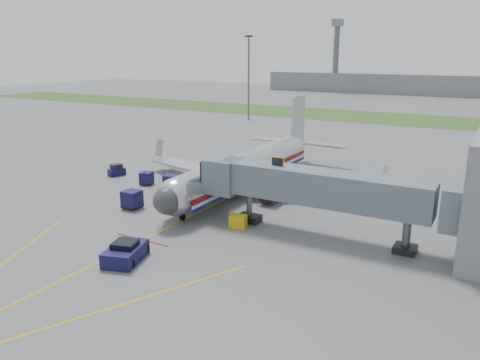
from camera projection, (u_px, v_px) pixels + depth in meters
The scene contains 16 objects.
ground at pixel (170, 226), 45.35m from camera, with size 400.00×400.00×0.00m, color #565659.
grass_strip at pixel (387, 118), 120.63m from camera, with size 300.00×25.00×0.01m, color #2D4C1E.
apron_markings at pixel (115, 254), 39.16m from camera, with size 21.52×50.00×0.01m.
airliner at pixel (247, 168), 57.41m from camera, with size 32.10×35.67×10.25m.
jet_bridge at pixel (316, 188), 42.17m from camera, with size 25.30×4.00×6.90m.
light_mast_left at pixel (249, 76), 115.51m from camera, with size 2.00×0.44×20.40m.
distant_terminal at pixel (409, 84), 191.30m from camera, with size 120.00×14.00×8.00m, color slate.
control_tower at pixel (336, 50), 198.06m from camera, with size 4.00×4.00×30.00m.
pushback_tug at pixel (125, 253), 37.65m from camera, with size 3.55×4.57×1.67m.
baggage_tug at pixel (117, 170), 64.04m from camera, with size 1.86×2.51×1.57m.
baggage_cart_a at pixel (147, 178), 59.60m from camera, with size 1.80×1.80×1.60m.
baggage_cart_b at pixel (172, 182), 57.05m from camera, with size 2.18×2.18×1.92m.
baggage_cart_c at pixel (132, 199), 50.38m from camera, with size 1.87×1.87×1.96m.
belt_loader at pixel (221, 185), 57.49m from camera, with size 1.76×4.92×2.37m.
ground_power_cart at pixel (238, 221), 44.87m from camera, with size 1.72×1.30×1.25m.
ramp_worker at pixel (221, 180), 58.25m from camera, with size 0.66×0.43×1.81m, color #8BE51A.
Camera 1 is at (27.12, -33.53, 16.23)m, focal length 35.00 mm.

